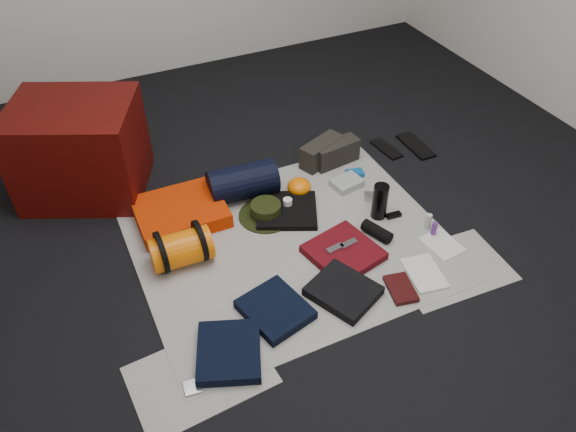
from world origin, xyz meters
name	(u,v)px	position (x,y,z in m)	size (l,w,h in m)	color
floor	(293,246)	(0.00, 0.00, -0.01)	(4.50, 4.50, 0.02)	black
newspaper_mat	(293,245)	(0.00, 0.00, 0.00)	(1.60, 1.30, 0.01)	#BBB7AC
newspaper_sheet_front_left	(200,375)	(-0.70, -0.55, 0.00)	(0.58, 0.40, 0.00)	#BBB7AC
newspaper_sheet_front_right	(450,268)	(0.65, -0.50, 0.00)	(0.58, 0.40, 0.00)	#BBB7AC
red_cabinet	(80,149)	(-0.88, 0.96, 0.28)	(0.66, 0.55, 0.55)	#490805
sleeping_pad	(180,212)	(-0.47, 0.46, 0.05)	(0.48, 0.39, 0.09)	red
stuff_sack	(181,249)	(-0.56, 0.13, 0.10)	(0.18, 0.18, 0.31)	#EA6603
sack_strap_left	(161,252)	(-0.66, 0.13, 0.11)	(0.22, 0.22, 0.03)	black
sack_strap_right	(200,240)	(-0.46, 0.13, 0.11)	(0.22, 0.22, 0.03)	black
navy_duffel	(243,182)	(-0.08, 0.49, 0.11)	(0.20, 0.20, 0.39)	black
boonie_brim	(266,215)	(-0.04, 0.27, 0.01)	(0.31, 0.31, 0.01)	black
boonie_crown	(266,209)	(-0.04, 0.27, 0.05)	(0.17, 0.17, 0.07)	black
hiking_boot_left	(321,152)	(0.49, 0.60, 0.08)	(0.30, 0.11, 0.15)	#28251F
hiking_boot_right	(336,153)	(0.57, 0.55, 0.08)	(0.30, 0.11, 0.15)	#28251F
flip_flop_left	(386,149)	(0.94, 0.54, 0.01)	(0.09, 0.24, 0.01)	black
flip_flop_right	(416,146)	(1.13, 0.49, 0.01)	(0.11, 0.31, 0.02)	black
trousers_navy_a	(229,352)	(-0.55, -0.51, 0.03)	(0.27, 0.31, 0.05)	black
trousers_navy_b	(275,309)	(-0.27, -0.38, 0.03)	(0.26, 0.30, 0.05)	black
trousers_charcoal	(343,291)	(0.07, -0.42, 0.03)	(0.26, 0.30, 0.05)	black
black_tshirt	(287,210)	(0.08, 0.25, 0.02)	(0.33, 0.31, 0.03)	black
red_shirt	(343,252)	(0.20, -0.19, 0.03)	(0.33, 0.33, 0.04)	#540910
orange_stuff_sack	(299,187)	(0.22, 0.38, 0.05)	(0.14, 0.14, 0.09)	#EA6603
first_aid_pouch	(347,183)	(0.51, 0.31, 0.03)	(0.17, 0.13, 0.04)	#969D95
water_bottle	(380,201)	(0.53, 0.00, 0.11)	(0.08, 0.08, 0.21)	black
speaker	(377,231)	(0.44, -0.14, 0.04)	(0.07, 0.07, 0.17)	black
compact_camera	(372,197)	(0.58, 0.14, 0.02)	(0.09, 0.06, 0.04)	#ACADB1
cyan_case	(355,173)	(0.60, 0.38, 0.02)	(0.10, 0.07, 0.03)	#0E5790
toiletry_purple	(434,229)	(0.72, -0.26, 0.05)	(0.03, 0.03, 0.09)	#59267D
toiletry_clear	(428,221)	(0.72, -0.20, 0.05)	(0.03, 0.03, 0.09)	#AEB3AE
paperback_book	(401,289)	(0.33, -0.52, 0.02)	(0.12, 0.18, 0.03)	black
map_booklet	(424,273)	(0.50, -0.48, 0.01)	(0.16, 0.24, 0.01)	silver
map_printout	(442,244)	(0.72, -0.34, 0.01)	(0.16, 0.21, 0.01)	silver
sunglasses	(394,215)	(0.61, -0.04, 0.02)	(0.09, 0.03, 0.02)	black
key_cluster	(192,387)	(-0.75, -0.60, 0.01)	(0.07, 0.07, 0.01)	#ACADB1
tape_roll	(288,202)	(0.10, 0.28, 0.06)	(0.05, 0.05, 0.04)	silver
energy_bar_a	(335,248)	(0.16, -0.17, 0.06)	(0.10, 0.04, 0.01)	#ACADB1
energy_bar_b	(349,244)	(0.24, -0.17, 0.06)	(0.10, 0.04, 0.01)	#ACADB1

